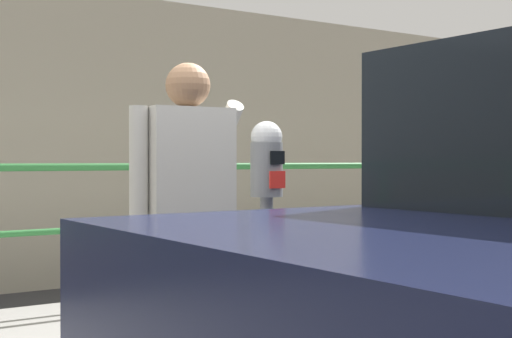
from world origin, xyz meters
TOP-DOWN VIEW (x-y plane):
  - parking_meter at (0.29, 0.44)m, footprint 0.17×0.18m
  - pedestrian_at_meter at (-0.18, 0.45)m, footprint 0.63×0.51m
  - background_railing at (-0.00, 2.89)m, footprint 24.06×0.06m

SIDE VIEW (x-z plane):
  - background_railing at x=0.00m, z-range 0.39..1.54m
  - pedestrian_at_meter at x=-0.18m, z-range 0.25..1.91m
  - parking_meter at x=0.29m, z-range 0.45..1.83m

